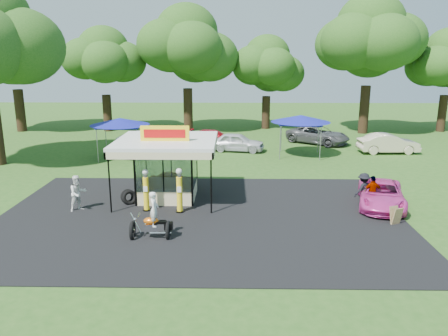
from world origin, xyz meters
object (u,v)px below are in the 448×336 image
Objects in this scene: gas_pump_right at (179,192)px; bg_car_e at (388,143)px; gas_pump_left at (146,191)px; tent_west at (120,122)px; a_frame_sign at (396,216)px; bg_car_c at (237,142)px; spectator_east_a at (363,189)px; bg_car_d at (318,135)px; bg_car_b at (214,138)px; pink_sedan at (381,194)px; bg_car_a at (145,141)px; kiosk_car at (173,179)px; spectator_east_b at (372,192)px; gas_station_kiosk at (167,167)px; spectator_west at (78,193)px; motorcycle at (153,220)px; tent_east at (301,119)px.

gas_pump_right is 0.47× the size of bg_car_e.
gas_pump_left is 13.08m from tent_west.
a_frame_sign is 18.34m from bg_car_c.
a_frame_sign is at bearing -40.23° from tent_west.
spectator_east_a is 17.65m from bg_car_d.
tent_west is at bearing 115.98° from gas_pump_right.
pink_sedan is at bearing -138.66° from bg_car_b.
gas_pump_right is 0.51× the size of bg_car_a.
a_frame_sign is 20.43m from bg_car_d.
spectator_east_b is (10.95, -3.71, 0.39)m from kiosk_car.
gas_station_kiosk is 1.17× the size of bg_car_a.
bg_car_d is at bearing 104.51° from pink_sedan.
kiosk_car reaches higher than a_frame_sign.
bg_car_b is (-8.67, 16.58, -0.20)m from spectator_east_a.
gas_pump_left is 17.90m from bg_car_b.
spectator_west is 25.48m from bg_car_e.
tent_west is (-21.69, -2.37, 2.08)m from bg_car_e.
spectator_east_a is at bearing -54.73° from spectator_east_b.
spectator_west is at bearing 122.56° from bg_car_e.
pink_sedan is 0.84× the size of bg_car_d.
gas_pump_left is 15.86m from bg_car_c.
bg_car_d is (11.38, 22.23, -0.05)m from motorcycle.
gas_station_kiosk reaches higher than motorcycle.
tent_east is (-1.53, 12.37, 2.09)m from spectator_east_a.
tent_west is (-9.13, -2.90, 2.11)m from bg_car_c.
spectator_east_a is at bearing -129.60° from bg_car_a.
spectator_west is at bearing 139.83° from motorcycle.
spectator_east_b is (10.95, -1.51, -0.91)m from gas_station_kiosk.
bg_car_e is (5.07, 13.66, 0.13)m from pink_sedan.
kiosk_car is at bearing -49.76° from spectator_east_a.
motorcycle is 24.42m from bg_car_e.
a_frame_sign is at bearing -81.46° from tent_east.
gas_station_kiosk is at bearing -180.00° from kiosk_car.
a_frame_sign is 0.31× the size of kiosk_car.
bg_car_c is at bearing 72.32° from gas_pump_left.
bg_car_b is 3.32m from bg_car_c.
kiosk_car is at bearing 89.04° from motorcycle.
gas_pump_right reaches higher than bg_car_c.
spectator_east_b is at bearing 5.14° from gas_pump_right.
spectator_west is at bearing 178.14° from bg_car_d.
gas_station_kiosk is 0.93× the size of bg_car_d.
bg_car_c is at bearing 162.05° from tent_east.
bg_car_b is at bearing -66.15° from bg_car_a.
spectator_west reaches higher than bg_car_b.
motorcycle is at bearing 135.43° from bg_car_e.
gas_pump_right reaches higher than spectator_east_b.
gas_station_kiosk is 1.11× the size of pink_sedan.
tent_east is at bearing 59.31° from gas_pump_right.
gas_station_kiosk reaches higher than spectator_east_b.
bg_car_a is 0.80× the size of bg_car_d.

